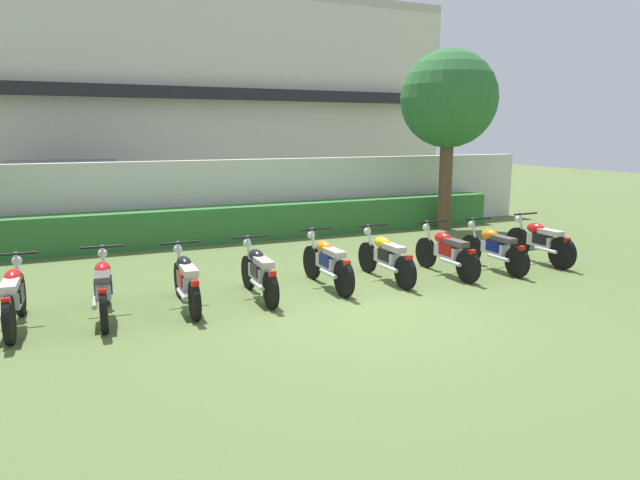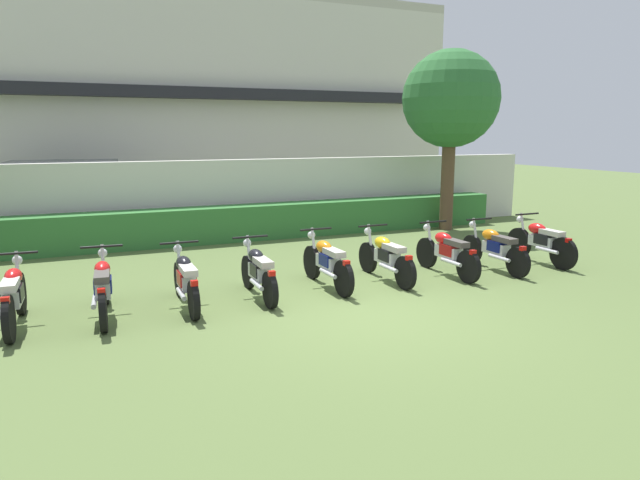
% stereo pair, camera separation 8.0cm
% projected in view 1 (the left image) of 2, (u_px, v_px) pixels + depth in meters
% --- Properties ---
extents(ground, '(60.00, 60.00, 0.00)m').
position_uv_depth(ground, '(369.00, 313.00, 8.41)').
color(ground, '#566B38').
extents(building, '(18.90, 6.50, 7.30)m').
position_uv_depth(building, '(176.00, 104.00, 20.92)').
color(building, beige).
rests_on(building, ground).
extents(compound_wall, '(17.96, 0.30, 1.95)m').
position_uv_depth(compound_wall, '(235.00, 198.00, 14.61)').
color(compound_wall, silver).
rests_on(compound_wall, ground).
extents(hedge_row, '(14.36, 0.70, 0.85)m').
position_uv_depth(hedge_row, '(243.00, 223.00, 14.09)').
color(hedge_row, '#337033').
rests_on(hedge_row, ground).
extents(parked_car, '(4.67, 2.46, 1.89)m').
position_uv_depth(parked_car, '(69.00, 197.00, 15.13)').
color(parked_car, navy).
rests_on(parked_car, ground).
extents(tree_far_side, '(2.57, 2.57, 4.78)m').
position_uv_depth(tree_far_side, '(449.00, 100.00, 15.08)').
color(tree_far_side, brown).
rests_on(tree_far_side, ground).
extents(motorcycle_in_row_0, '(0.60, 1.86, 0.97)m').
position_uv_depth(motorcycle_in_row_0, '(14.00, 296.00, 7.69)').
color(motorcycle_in_row_0, black).
rests_on(motorcycle_in_row_0, ground).
extents(motorcycle_in_row_1, '(0.60, 1.95, 0.96)m').
position_uv_depth(motorcycle_in_row_1, '(104.00, 287.00, 8.15)').
color(motorcycle_in_row_1, black).
rests_on(motorcycle_in_row_1, ground).
extents(motorcycle_in_row_2, '(0.60, 1.85, 0.94)m').
position_uv_depth(motorcycle_in_row_2, '(186.00, 280.00, 8.61)').
color(motorcycle_in_row_2, black).
rests_on(motorcycle_in_row_2, ground).
extents(motorcycle_in_row_3, '(0.60, 1.79, 0.94)m').
position_uv_depth(motorcycle_in_row_3, '(259.00, 271.00, 9.13)').
color(motorcycle_in_row_3, black).
rests_on(motorcycle_in_row_3, ground).
extents(motorcycle_in_row_4, '(0.60, 1.89, 0.96)m').
position_uv_depth(motorcycle_in_row_4, '(327.00, 262.00, 9.75)').
color(motorcycle_in_row_4, black).
rests_on(motorcycle_in_row_4, ground).
extents(motorcycle_in_row_5, '(0.60, 1.90, 0.95)m').
position_uv_depth(motorcycle_in_row_5, '(386.00, 256.00, 10.21)').
color(motorcycle_in_row_5, black).
rests_on(motorcycle_in_row_5, ground).
extents(motorcycle_in_row_6, '(0.60, 1.88, 0.96)m').
position_uv_depth(motorcycle_in_row_6, '(446.00, 251.00, 10.61)').
color(motorcycle_in_row_6, black).
rests_on(motorcycle_in_row_6, ground).
extents(motorcycle_in_row_7, '(0.60, 1.91, 0.94)m').
position_uv_depth(motorcycle_in_row_7, '(493.00, 247.00, 11.02)').
color(motorcycle_in_row_7, black).
rests_on(motorcycle_in_row_7, ground).
extents(motorcycle_in_row_8, '(0.60, 1.84, 0.98)m').
position_uv_depth(motorcycle_in_row_8, '(540.00, 241.00, 11.56)').
color(motorcycle_in_row_8, black).
rests_on(motorcycle_in_row_8, ground).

